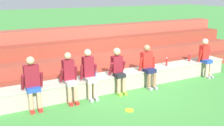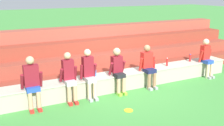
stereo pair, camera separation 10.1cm
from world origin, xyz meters
The scene contains 15 objects.
ground_plane centered at (0.00, 0.00, 0.00)m, with size 80.00×80.00×0.00m, color #428E3D.
stone_seating_wall centered at (0.00, 0.29, 0.28)m, with size 8.04×0.62×0.52m.
brick_bleachers centered at (0.00, 2.28, 0.63)m, with size 11.81×2.34×1.67m.
person_far_left centered at (-2.96, -0.02, 0.76)m, with size 0.55×0.46×1.40m.
person_left_of_center centered at (-1.96, 0.02, 0.73)m, with size 0.48×0.53×1.39m.
person_center centered at (-1.38, 0.02, 0.75)m, with size 0.48×0.55×1.42m.
person_right_of_center centered at (-0.45, 0.01, 0.74)m, with size 0.50×0.55×1.36m.
person_far_right centered at (0.62, 0.00, 0.73)m, with size 0.53×0.57×1.36m.
person_rightmost_edge centered at (3.08, -0.05, 0.72)m, with size 0.48×0.54×1.36m.
water_bottle_mid_right centered at (2.68, 0.34, 0.65)m, with size 0.07×0.07×0.27m.
water_bottle_near_right centered at (-1.05, 0.35, 0.61)m, with size 0.07×0.07×0.20m.
water_bottle_center_gap centered at (1.56, 0.24, 0.65)m, with size 0.06×0.06×0.28m.
water_bottle_mid_left centered at (1.03, 0.23, 0.65)m, with size 0.07×0.07×0.27m.
plastic_cup_right_end centered at (3.38, 0.25, 0.58)m, with size 0.08×0.08×0.12m, color blue.
frisbee centered at (-0.82, -1.26, 0.01)m, with size 0.23×0.23×0.02m, color yellow.
Camera 2 is at (-4.10, -6.71, 2.99)m, focal length 43.06 mm.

